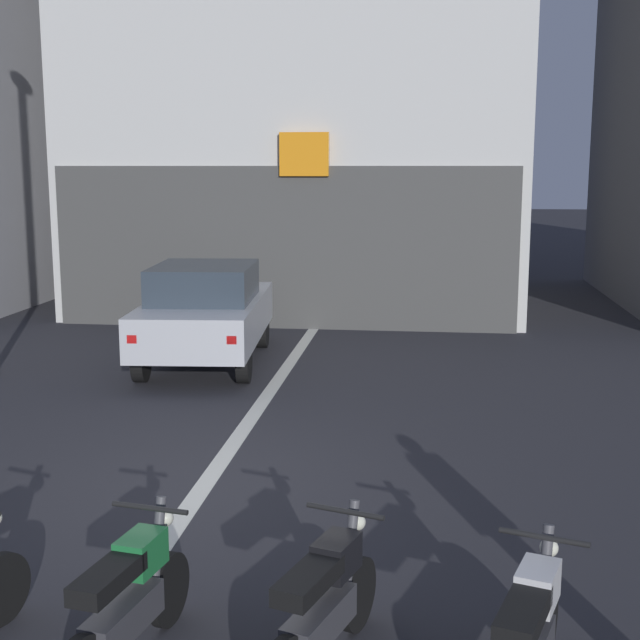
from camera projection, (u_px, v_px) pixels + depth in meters
The scene contains 7 objects.
ground_plane at pixel (201, 491), 8.67m from camera, with size 120.00×120.00×0.00m, color #2B2B30.
lane_centre_line at pixel (292, 360), 14.53m from camera, with size 0.20×18.00×0.01m, color silver.
building_mid_block at pixel (310, 7), 20.25m from camera, with size 9.55×8.41×13.75m.
car_silver_crossing_near at pixel (206, 310), 14.11m from camera, with size 2.08×4.23×1.64m.
motorcycle_green_row_left_mid at pixel (128, 601), 5.54m from camera, with size 0.55×1.66×0.98m.
motorcycle_black_row_centre at pixel (324, 604), 5.50m from camera, with size 0.67×1.61×0.98m.
motorcycle_white_row_right_mid at pixel (529, 638), 5.10m from camera, with size 0.66×1.61×0.98m.
Camera 1 is at (2.17, -8.03, 3.19)m, focal length 48.84 mm.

